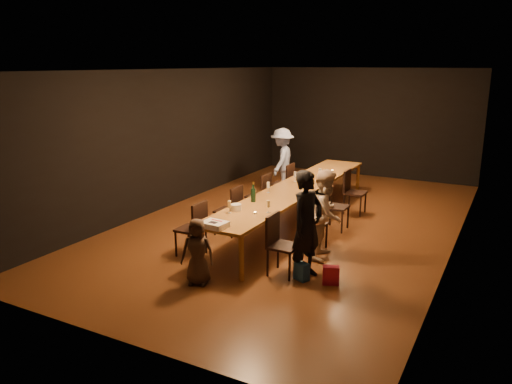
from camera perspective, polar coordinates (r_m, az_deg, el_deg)
The scene contains 30 objects.
ground at distance 10.09m, azimuth 4.51°, elevation -3.53°, with size 10.00×10.00×0.00m, color #492212.
room_shell at distance 9.65m, azimuth 4.76°, elevation 8.28°, with size 6.04×10.04×3.02m.
table at distance 9.90m, azimuth 4.59°, elevation 0.34°, with size 0.90×6.00×0.75m.
chair_right_0 at distance 7.54m, azimuth 3.19°, elevation -6.11°, with size 0.42×0.42×0.93m, color black, non-canonical shape.
chair_right_1 at distance 8.58m, azimuth 6.57°, elevation -3.58°, with size 0.42×0.42×0.93m, color black, non-canonical shape.
chair_right_2 at distance 9.67m, azimuth 9.19°, elevation -1.60°, with size 0.42×0.42×0.93m, color black, non-canonical shape.
chair_right_3 at distance 10.77m, azimuth 11.27°, elevation -0.02°, with size 0.42×0.42×0.93m, color black, non-canonical shape.
chair_left_0 at distance 8.35m, azimuth -7.48°, elevation -4.14°, with size 0.42×0.42×0.93m, color black, non-canonical shape.
chair_left_1 at distance 9.30m, azimuth -3.22°, elevation -2.07°, with size 0.42×0.42×0.93m, color black, non-canonical shape.
chair_left_2 at distance 10.31m, azimuth 0.23°, elevation -0.39°, with size 0.42×0.42×0.93m, color black, non-canonical shape.
chair_left_3 at distance 11.35m, azimuth 3.05°, elevation 0.99°, with size 0.42×0.42×0.93m, color black, non-canonical shape.
woman_birthday at distance 7.37m, azimuth 5.84°, elevation -3.75°, with size 0.60×0.39×1.63m, color black.
woman_tan at distance 8.20m, azimuth 8.00°, elevation -2.50°, with size 0.72×0.56×1.48m, color beige.
man_blue at distance 12.35m, azimuth 2.98°, elevation 3.64°, with size 1.02×0.59×1.58m, color #8B9FD7.
child at distance 7.27m, azimuth -6.71°, elevation -6.78°, with size 0.48×0.31×0.98m, color #443126.
gift_bag_red at distance 7.40m, azimuth 8.55°, elevation -9.39°, with size 0.24×0.13×0.28m, color #DB2049.
gift_bag_blue at distance 7.50m, azimuth 5.23°, elevation -9.02°, with size 0.21×0.14×0.27m, color #265DA4.
birthday_cake at distance 7.45m, azimuth -4.77°, elevation -3.72°, with size 0.39×0.32×0.09m.
plate_stack at distance 8.27m, azimuth -2.32°, elevation -1.75°, with size 0.19×0.19×0.10m, color silver.
champagne_bottle at distance 8.75m, azimuth -0.31°, elevation 0.02°, with size 0.08×0.08×0.36m, color black, non-canonical shape.
ice_bucket at distance 10.01m, azimuth 5.51°, elevation 1.43°, with size 0.20×0.20×0.22m, color #B6B5BB.
wineglass_0 at distance 8.11m, azimuth -3.06°, elevation -1.72°, with size 0.06×0.06×0.21m, color beige, non-canonical shape.
wineglass_1 at distance 8.12m, azimuth 1.40°, elevation -1.68°, with size 0.06×0.06×0.21m, color beige, non-canonical shape.
wineglass_2 at distance 9.38m, azimuth 1.41°, elevation 0.54°, with size 0.06×0.06×0.21m, color silver, non-canonical shape.
wineglass_3 at distance 9.40m, azimuth 5.81°, elevation 0.49°, with size 0.06×0.06×0.21m, color beige, non-canonical shape.
wineglass_4 at distance 10.30m, azimuth 4.48°, elevation 1.77°, with size 0.06×0.06×0.21m, color silver, non-canonical shape.
wineglass_5 at distance 10.66m, azimuth 7.33°, elevation 2.13°, with size 0.06×0.06×0.21m, color silver, non-canonical shape.
tealight_near at distance 8.07m, azimuth -0.10°, elevation -2.43°, with size 0.05×0.05×0.03m, color #B2B7B2.
tealight_mid at distance 9.99m, azimuth 5.80°, elevation 0.81°, with size 0.05×0.05×0.03m, color #B2B7B2.
tealight_far at distance 11.37m, azimuth 8.70°, elevation 2.41°, with size 0.05×0.05×0.03m, color #B2B7B2.
Camera 1 is at (3.78, -8.82, 3.12)m, focal length 35.00 mm.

